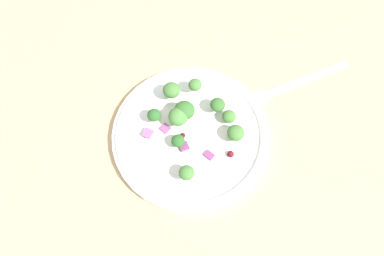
{
  "coord_description": "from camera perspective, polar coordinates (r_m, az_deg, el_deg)",
  "views": [
    {
      "loc": [
        16.52,
        14.05,
        53.61
      ],
      "look_at": [
        -0.32,
        -1.99,
        2.7
      ],
      "focal_mm": 36.39,
      "sensor_mm": 36.0,
      "label": 1
    }
  ],
  "objects": [
    {
      "name": "ground_plane",
      "position": [
        0.59,
        1.19,
        -2.92
      ],
      "size": [
        180.0,
        180.0,
        2.0
      ],
      "primitive_type": "cube",
      "color": "tan"
    },
    {
      "name": "plate",
      "position": [
        0.58,
        0.0,
        -0.76
      ],
      "size": [
        23.2,
        23.2,
        1.7
      ],
      "color": "white",
      "rests_on": "ground_plane"
    },
    {
      "name": "dressing_pool",
      "position": [
        0.57,
        0.0,
        -0.58
      ],
      "size": [
        13.46,
        13.46,
        0.2
      ],
      "primitive_type": "cylinder",
      "color": "white",
      "rests_on": "plate"
    },
    {
      "name": "broccoli_floret_0",
      "position": [
        0.57,
        5.46,
        1.67
      ],
      "size": [
        2.03,
        2.03,
        2.05
      ],
      "color": "#ADD18E",
      "rests_on": "plate"
    },
    {
      "name": "broccoli_floret_1",
      "position": [
        0.56,
        -2.38,
        1.33
      ],
      "size": [
        2.86,
        2.86,
        2.89
      ],
      "color": "#ADD18E",
      "rests_on": "plate"
    },
    {
      "name": "broccoli_floret_2",
      "position": [
        0.57,
        -5.58,
        1.87
      ],
      "size": [
        2.01,
        2.01,
        2.03
      ],
      "color": "#ADD18E",
      "rests_on": "plate"
    },
    {
      "name": "broccoli_floret_3",
      "position": [
        0.58,
        -3.01,
        5.53
      ],
      "size": [
        2.61,
        2.61,
        2.64
      ],
      "color": "#ADD18E",
      "rests_on": "plate"
    },
    {
      "name": "broccoli_floret_4",
      "position": [
        0.53,
        -0.8,
        -6.61
      ],
      "size": [
        2.16,
        2.16,
        2.18
      ],
      "color": "#8EB77A",
      "rests_on": "plate"
    },
    {
      "name": "broccoli_floret_5",
      "position": [
        0.56,
        6.43,
        -0.74
      ],
      "size": [
        2.48,
        2.48,
        2.51
      ],
      "color": "#9EC684",
      "rests_on": "plate"
    },
    {
      "name": "broccoli_floret_6",
      "position": [
        0.56,
        -1.11,
        2.57
      ],
      "size": [
        2.99,
        2.99,
        3.02
      ],
      "color": "#ADD18E",
      "rests_on": "plate"
    },
    {
      "name": "broccoli_floret_7",
      "position": [
        0.55,
        -2.06,
        -1.91
      ],
      "size": [
        1.93,
        1.93,
        1.96
      ],
      "color": "#8EB77A",
      "rests_on": "plate"
    },
    {
      "name": "broccoli_floret_8",
      "position": [
        0.59,
        0.45,
        6.34
      ],
      "size": [
        2.03,
        2.03,
        2.06
      ],
      "color": "#9EC684",
      "rests_on": "plate"
    },
    {
      "name": "broccoli_floret_9",
      "position": [
        0.57,
        3.77,
        3.4
      ],
      "size": [
        2.24,
        2.24,
        2.26
      ],
      "color": "#9EC684",
      "rests_on": "plate"
    },
    {
      "name": "cranberry_0",
      "position": [
        0.56,
        5.67,
        -3.83
      ],
      "size": [
        0.98,
        0.98,
        0.98
      ],
      "primitive_type": "sphere",
      "color": "maroon",
      "rests_on": "plate"
    },
    {
      "name": "cranberry_1",
      "position": [
        0.58,
        -5.79,
        2.25
      ],
      "size": [
        1.0,
        1.0,
        1.0
      ],
      "primitive_type": "sphere",
      "color": "#4C0A14",
      "rests_on": "plate"
    },
    {
      "name": "cranberry_2",
      "position": [
        0.57,
        -1.35,
        -1.09
      ],
      "size": [
        0.71,
        0.71,
        0.71
      ],
      "primitive_type": "sphere",
      "color": "#4C0A14",
      "rests_on": "plate"
    },
    {
      "name": "onion_bit_0",
      "position": [
        0.57,
        -6.5,
        -0.79
      ],
      "size": [
        1.7,
        1.63,
        0.53
      ],
      "primitive_type": "cube",
      "rotation": [
        0.0,
        0.0,
        0.3
      ],
      "color": "#A35B93",
      "rests_on": "plate"
    },
    {
      "name": "onion_bit_1",
      "position": [
        0.57,
        -3.95,
        -0.08
      ],
      "size": [
        1.34,
        1.34,
        0.36
      ],
      "primitive_type": "cube",
      "rotation": [
        0.0,
        0.0,
        0.02
      ],
      "color": "#934C84",
      "rests_on": "plate"
    },
    {
      "name": "onion_bit_2",
      "position": [
        0.56,
        -1.19,
        -2.72
      ],
      "size": [
        1.74,
        1.75,
        0.58
      ],
      "primitive_type": "cube",
      "rotation": [
        0.0,
        0.0,
        1.16
      ],
      "color": "#843D75",
      "rests_on": "plate"
    },
    {
      "name": "onion_bit_3",
      "position": [
        0.56,
        2.51,
        -4.0
      ],
      "size": [
        1.07,
        1.43,
        0.43
      ],
      "primitive_type": "cube",
      "rotation": [
        0.0,
        0.0,
        0.03
      ],
      "color": "#843D75",
      "rests_on": "plate"
    },
    {
      "name": "fork",
      "position": [
        0.64,
        14.17,
        6.11
      ],
      "size": [
        17.8,
        9.0,
        0.5
      ],
      "color": "silver",
      "rests_on": "ground_plane"
    }
  ]
}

